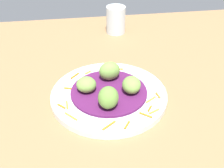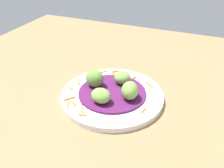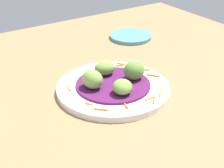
% 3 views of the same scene
% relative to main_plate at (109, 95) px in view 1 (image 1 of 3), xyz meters
% --- Properties ---
extents(table_surface, '(1.10, 1.10, 0.02)m').
position_rel_main_plate_xyz_m(table_surface, '(-0.01, -0.05, -0.02)').
color(table_surface, '#936D47').
rests_on(table_surface, ground).
extents(main_plate, '(0.27, 0.27, 0.01)m').
position_rel_main_plate_xyz_m(main_plate, '(0.00, 0.00, 0.00)').
color(main_plate, silver).
rests_on(main_plate, table_surface).
extents(cabbage_bed, '(0.18, 0.18, 0.01)m').
position_rel_main_plate_xyz_m(cabbage_bed, '(0.00, 0.00, 0.01)').
color(cabbage_bed, '#51194C').
rests_on(cabbage_bed, main_plate).
extents(carrot_garnish, '(0.23, 0.22, 0.00)m').
position_rel_main_plate_xyz_m(carrot_garnish, '(-0.01, -0.03, 0.01)').
color(carrot_garnish, orange).
rests_on(carrot_garnish, main_plate).
extents(guac_scoop_left, '(0.06, 0.06, 0.03)m').
position_rel_main_plate_xyz_m(guac_scoop_left, '(-0.05, 0.01, 0.03)').
color(guac_scoop_left, '#759E47').
rests_on(guac_scoop_left, cabbage_bed).
extents(guac_scoop_center, '(0.05, 0.06, 0.05)m').
position_rel_main_plate_xyz_m(guac_scoop_center, '(-0.01, -0.05, 0.04)').
color(guac_scoop_center, olive).
rests_on(guac_scoop_center, cabbage_bed).
extents(guac_scoop_right, '(0.05, 0.06, 0.04)m').
position_rel_main_plate_xyz_m(guac_scoop_right, '(0.05, -0.01, 0.03)').
color(guac_scoop_right, '#759E47').
rests_on(guac_scoop_right, cabbage_bed).
extents(guac_scoop_back, '(0.06, 0.05, 0.04)m').
position_rel_main_plate_xyz_m(guac_scoop_back, '(0.01, 0.05, 0.03)').
color(guac_scoop_back, '#759E47').
rests_on(guac_scoop_back, cabbage_bed).
extents(water_glass, '(0.06, 0.06, 0.09)m').
position_rel_main_plate_xyz_m(water_glass, '(0.07, 0.35, 0.04)').
color(water_glass, silver).
rests_on(water_glass, table_surface).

